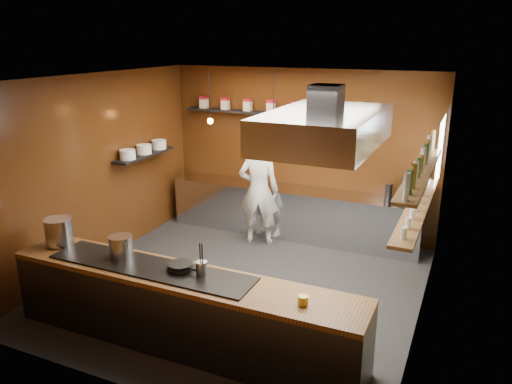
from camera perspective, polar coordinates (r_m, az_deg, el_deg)
The scene contains 26 objects.
floor at distance 7.50m, azimuth -1.75°, elevation -10.65°, with size 5.00×5.00×0.00m, color black.
back_wall at distance 9.16m, azimuth 5.02°, elevation 4.52°, with size 5.00×5.00×0.00m, color #3B1E0A.
left_wall at distance 8.30m, azimuth -17.60°, elevation 2.42°, with size 5.00×5.00×0.00m, color #3B1E0A.
right_wall at distance 6.29m, azimuth 19.07°, elevation -2.34°, with size 5.00×5.00×0.00m, color brown.
ceiling at distance 6.65m, azimuth -1.99°, elevation 12.86°, with size 5.00×5.00×0.00m, color silver.
window_pane at distance 7.83m, azimuth 20.28°, elevation 4.33°, with size 1.00×1.00×0.00m, color white.
prep_counter at distance 9.15m, azimuth 4.16°, elevation -2.31°, with size 4.60×0.65×0.90m, color silver.
pass_counter at distance 6.06m, azimuth -8.62°, elevation -13.10°, with size 4.40×0.72×0.94m.
tin_shelf at distance 9.24m, azimuth -0.50°, elevation 9.11°, with size 2.60×0.26×0.04m, color black.
plate_shelf at distance 8.93m, azimuth -12.64°, elevation 4.17°, with size 0.30×1.40×0.04m, color black.
bottle_shelf_upper at distance 6.47m, azimuth 18.30°, elevation 2.17°, with size 0.26×2.80×0.04m, color brown.
bottle_shelf_lower at distance 6.61m, azimuth 17.93°, elevation -1.77°, with size 0.26×2.80×0.04m, color brown.
extractor_hood at distance 5.87m, azimuth 7.86°, elevation 7.25°, with size 1.20×2.00×0.72m.
pendant_left at distance 8.89m, azimuth -5.26°, elevation 8.40°, with size 0.10×0.10×0.95m.
pendant_right at distance 8.37m, azimuth 2.00°, elevation 7.92°, with size 0.10×0.10×0.95m.
storage_tins at distance 9.16m, azimuth 0.37°, elevation 9.87°, with size 2.43×0.13×0.22m.
plate_stacks at distance 8.91m, azimuth -12.68°, elevation 4.79°, with size 0.26×1.16×0.16m.
bottles at distance 6.44m, azimuth 18.42°, elevation 3.37°, with size 0.06×2.66×0.24m.
wine_glasses at distance 6.58m, azimuth 17.99°, elevation -1.07°, with size 0.07×2.37×0.13m.
stockpot_large at distance 6.95m, azimuth -21.60°, elevation -4.19°, with size 0.35×0.35×0.34m, color silver.
stockpot_small at distance 6.32m, azimuth -15.16°, elevation -6.02°, with size 0.29×0.29×0.27m, color silver.
utensil_crock at distance 5.71m, azimuth -6.23°, elevation -8.67°, with size 0.13×0.13×0.16m, color silver.
frying_pan at distance 5.88m, azimuth -8.62°, elevation -8.43°, with size 0.48×0.32×0.08m.
butter_jar at distance 5.18m, azimuth 5.40°, elevation -12.20°, with size 0.11×0.11×0.10m, color yellow.
espresso_machine at distance 8.55m, azimuth 17.54°, elevation 0.02°, with size 0.39×0.37×0.39m, color black.
chef at distance 8.68m, azimuth 0.31°, elevation 0.16°, with size 0.70×0.46×1.91m, color white.
Camera 1 is at (2.92, -5.95, 3.51)m, focal length 35.00 mm.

